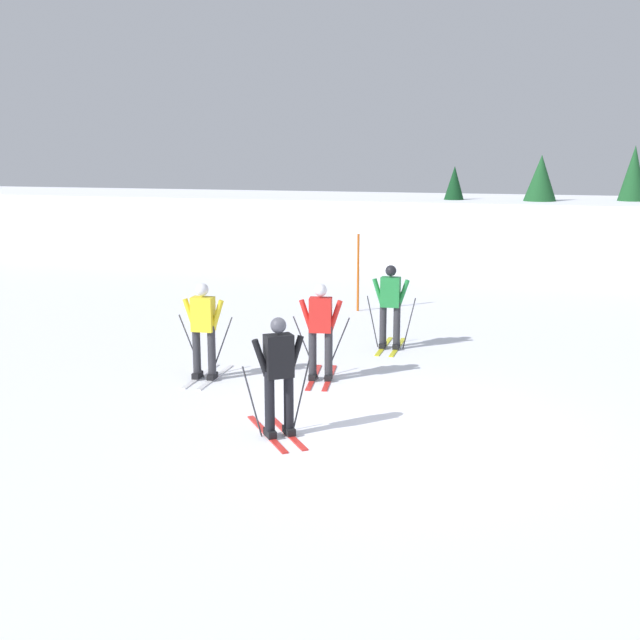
{
  "coord_description": "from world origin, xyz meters",
  "views": [
    {
      "loc": [
        2.33,
        -10.58,
        3.93
      ],
      "look_at": [
        -1.82,
        2.97,
        0.9
      ],
      "focal_mm": 44.57,
      "sensor_mm": 36.0,
      "label": 1
    }
  ],
  "objects_px": {
    "skier_red": "(321,329)",
    "conifer_far_centre": "(540,198)",
    "conifer_far_right": "(632,194)",
    "skier_black": "(279,374)",
    "skier_green": "(390,304)",
    "skier_yellow": "(204,328)",
    "conifer_far_left": "(454,202)",
    "trail_marker_pole": "(358,273)"
  },
  "relations": [
    {
      "from": "conifer_far_left",
      "to": "conifer_far_centre",
      "type": "bearing_deg",
      "value": 1.93
    },
    {
      "from": "skier_red",
      "to": "skier_yellow",
      "type": "bearing_deg",
      "value": -164.72
    },
    {
      "from": "conifer_far_right",
      "to": "conifer_far_centre",
      "type": "bearing_deg",
      "value": -161.84
    },
    {
      "from": "skier_green",
      "to": "conifer_far_right",
      "type": "xyz_separation_m",
      "value": [
        5.47,
        15.09,
        1.49
      ]
    },
    {
      "from": "skier_red",
      "to": "trail_marker_pole",
      "type": "bearing_deg",
      "value": 98.37
    },
    {
      "from": "trail_marker_pole",
      "to": "conifer_far_left",
      "type": "distance_m",
      "value": 10.48
    },
    {
      "from": "skier_black",
      "to": "conifer_far_centre",
      "type": "height_order",
      "value": "conifer_far_centre"
    },
    {
      "from": "skier_red",
      "to": "conifer_far_centre",
      "type": "relative_size",
      "value": 0.45
    },
    {
      "from": "conifer_far_centre",
      "to": "trail_marker_pole",
      "type": "bearing_deg",
      "value": -110.6
    },
    {
      "from": "skier_yellow",
      "to": "skier_red",
      "type": "height_order",
      "value": "same"
    },
    {
      "from": "conifer_far_centre",
      "to": "skier_red",
      "type": "bearing_deg",
      "value": -100.34
    },
    {
      "from": "skier_green",
      "to": "conifer_far_centre",
      "type": "relative_size",
      "value": 0.45
    },
    {
      "from": "skier_green",
      "to": "skier_yellow",
      "type": "xyz_separation_m",
      "value": [
        -2.64,
        -3.09,
        -0.0
      ]
    },
    {
      "from": "skier_black",
      "to": "conifer_far_left",
      "type": "distance_m",
      "value": 19.39
    },
    {
      "from": "trail_marker_pole",
      "to": "skier_black",
      "type": "bearing_deg",
      "value": -82.62
    },
    {
      "from": "skier_black",
      "to": "skier_red",
      "type": "xyz_separation_m",
      "value": [
        -0.26,
        2.83,
        -0.0
      ]
    },
    {
      "from": "skier_green",
      "to": "skier_red",
      "type": "bearing_deg",
      "value": -104.86
    },
    {
      "from": "skier_red",
      "to": "conifer_far_left",
      "type": "height_order",
      "value": "conifer_far_left"
    },
    {
      "from": "skier_green",
      "to": "skier_yellow",
      "type": "relative_size",
      "value": 1.0
    },
    {
      "from": "skier_yellow",
      "to": "conifer_far_centre",
      "type": "relative_size",
      "value": 0.45
    },
    {
      "from": "skier_green",
      "to": "conifer_far_centre",
      "type": "height_order",
      "value": "conifer_far_centre"
    },
    {
      "from": "skier_yellow",
      "to": "conifer_far_left",
      "type": "distance_m",
      "value": 17.21
    },
    {
      "from": "trail_marker_pole",
      "to": "conifer_far_centre",
      "type": "bearing_deg",
      "value": 69.4
    },
    {
      "from": "skier_yellow",
      "to": "trail_marker_pole",
      "type": "xyz_separation_m",
      "value": [
        1.05,
        6.68,
        0.05
      ]
    },
    {
      "from": "skier_yellow",
      "to": "conifer_far_right",
      "type": "bearing_deg",
      "value": 65.96
    },
    {
      "from": "conifer_far_left",
      "to": "conifer_far_centre",
      "type": "height_order",
      "value": "conifer_far_centre"
    },
    {
      "from": "conifer_far_left",
      "to": "conifer_far_right",
      "type": "bearing_deg",
      "value": 10.4
    },
    {
      "from": "skier_red",
      "to": "trail_marker_pole",
      "type": "height_order",
      "value": "trail_marker_pole"
    },
    {
      "from": "skier_black",
      "to": "skier_red",
      "type": "distance_m",
      "value": 2.84
    },
    {
      "from": "conifer_far_left",
      "to": "conifer_far_centre",
      "type": "xyz_separation_m",
      "value": [
        3.01,
        0.1,
        0.18
      ]
    },
    {
      "from": "skier_green",
      "to": "skier_black",
      "type": "bearing_deg",
      "value": -94.46
    },
    {
      "from": "skier_green",
      "to": "conifer_far_centre",
      "type": "distance_m",
      "value": 14.33
    },
    {
      "from": "skier_black",
      "to": "conifer_far_right",
      "type": "height_order",
      "value": "conifer_far_right"
    },
    {
      "from": "skier_black",
      "to": "skier_red",
      "type": "relative_size",
      "value": 1.0
    },
    {
      "from": "skier_green",
      "to": "conifer_far_left",
      "type": "height_order",
      "value": "conifer_far_left"
    },
    {
      "from": "skier_green",
      "to": "skier_yellow",
      "type": "distance_m",
      "value": 4.06
    },
    {
      "from": "conifer_far_right",
      "to": "skier_black",
      "type": "bearing_deg",
      "value": -106.06
    },
    {
      "from": "skier_green",
      "to": "skier_black",
      "type": "height_order",
      "value": "same"
    },
    {
      "from": "skier_green",
      "to": "skier_red",
      "type": "xyz_separation_m",
      "value": [
        -0.68,
        -2.56,
        -0.0
      ]
    },
    {
      "from": "conifer_far_left",
      "to": "conifer_far_centre",
      "type": "relative_size",
      "value": 0.89
    },
    {
      "from": "skier_yellow",
      "to": "skier_green",
      "type": "bearing_deg",
      "value": 49.57
    },
    {
      "from": "skier_green",
      "to": "skier_red",
      "type": "height_order",
      "value": "same"
    }
  ]
}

